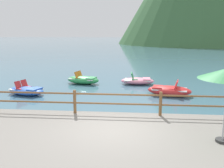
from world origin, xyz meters
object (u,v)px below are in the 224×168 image
Objects in this scene: pedal_boat_3 at (83,80)px; pedal_boat_2 at (138,81)px; pedal_boat_1 at (169,90)px; pedal_boat_0 at (26,90)px.

pedal_boat_2 is at bearing 3.29° from pedal_boat_3.
pedal_boat_1 is 6.26m from pedal_boat_3.
pedal_boat_0 is 0.97× the size of pedal_boat_1.
pedal_boat_0 reaches higher than pedal_boat_2.
pedal_boat_1 is 1.03× the size of pedal_boat_3.
pedal_boat_2 is 3.82m from pedal_boat_3.
pedal_boat_0 is at bearing -128.86° from pedal_boat_3.
pedal_boat_1 is 1.15× the size of pedal_boat_2.
pedal_boat_0 is at bearing -176.25° from pedal_boat_1.
pedal_boat_3 reaches higher than pedal_boat_0.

